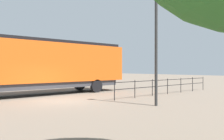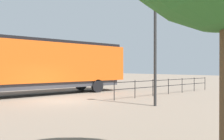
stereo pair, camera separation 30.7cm
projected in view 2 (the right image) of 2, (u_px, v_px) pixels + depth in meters
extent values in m
plane|color=#756656|center=(62.00, 101.00, 15.19)|extent=(120.00, 120.00, 0.00)
cube|color=#D15114|center=(32.00, 62.00, 18.05)|extent=(2.83, 16.15, 3.01)
cube|color=black|center=(103.00, 68.00, 22.45)|extent=(2.72, 2.63, 2.11)
cube|color=black|center=(32.00, 41.00, 18.04)|extent=(2.55, 15.50, 0.24)
cube|color=#38383D|center=(32.00, 85.00, 18.07)|extent=(2.55, 14.86, 0.45)
cylinder|color=black|center=(81.00, 84.00, 22.39)|extent=(0.30, 1.10, 1.10)
cylinder|color=black|center=(97.00, 86.00, 20.46)|extent=(0.30, 1.10, 1.10)
cylinder|color=#2D2D2D|center=(155.00, 45.00, 13.05)|extent=(0.16, 0.16, 6.69)
cube|color=black|center=(168.00, 80.00, 18.98)|extent=(0.04, 11.42, 0.04)
cube|color=black|center=(168.00, 86.00, 18.98)|extent=(0.04, 11.42, 0.04)
cylinder|color=black|center=(114.00, 91.00, 15.27)|extent=(0.05, 0.05, 1.24)
cylinder|color=black|center=(135.00, 89.00, 16.51)|extent=(0.05, 0.05, 1.24)
cylinder|color=black|center=(153.00, 88.00, 17.74)|extent=(0.05, 0.05, 1.24)
cylinder|color=black|center=(168.00, 86.00, 18.98)|extent=(0.05, 0.05, 1.24)
cylinder|color=black|center=(182.00, 85.00, 20.22)|extent=(0.05, 0.05, 1.24)
cylinder|color=black|center=(194.00, 84.00, 21.45)|extent=(0.05, 0.05, 1.24)
cylinder|color=black|center=(205.00, 83.00, 22.69)|extent=(0.05, 0.05, 1.24)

